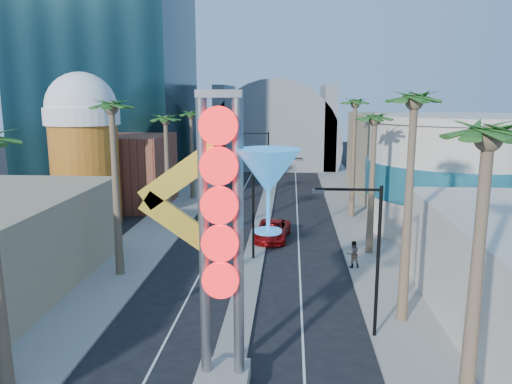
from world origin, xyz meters
TOP-DOWN VIEW (x-y plane):
  - sidewalk_west at (-9.50, 35.00)m, footprint 5.00×100.00m
  - sidewalk_east at (9.50, 35.00)m, footprint 5.00×100.00m
  - median at (0.00, 38.00)m, footprint 1.60×84.00m
  - brick_filler_west at (-16.00, 38.00)m, footprint 10.00×10.00m
  - filler_east at (16.00, 48.00)m, footprint 10.00×20.00m
  - beer_mug at (-17.00, 30.00)m, footprint 7.00×7.00m
  - turquoise_building at (18.00, 30.00)m, footprint 16.60×16.60m
  - canopy at (0.00, 72.00)m, footprint 22.00×16.00m
  - neon_sign at (0.82, 2.96)m, footprint 6.53×2.60m
  - streetlight_0 at (0.55, 20.00)m, footprint 3.79×0.25m
  - streetlight_1 at (-0.55, 44.00)m, footprint 3.79×0.25m
  - streetlight_2 at (6.72, 8.00)m, footprint 3.45×0.25m
  - palm_1 at (-9.00, 16.00)m, footprint 2.40×2.40m
  - palm_2 at (-9.00, 30.00)m, footprint 2.40×2.40m
  - palm_3 at (-9.00, 42.00)m, footprint 2.40×2.40m
  - palm_4 at (9.00, 0.00)m, footprint 2.40×2.40m
  - palm_5 at (9.00, 10.00)m, footprint 2.40×2.40m
  - palm_6 at (9.00, 22.00)m, footprint 2.40×2.40m
  - palm_7 at (9.00, 34.00)m, footprint 2.40×2.40m
  - red_pickup at (1.20, 25.47)m, footprint 3.32×6.19m
  - pedestrian_b at (7.30, 18.42)m, footprint 1.09×0.93m

SIDE VIEW (x-z plane):
  - sidewalk_west at x=-9.50m, z-range 0.00..0.15m
  - sidewalk_east at x=9.50m, z-range 0.00..0.15m
  - median at x=0.00m, z-range 0.00..0.15m
  - red_pickup at x=1.20m, z-range 0.00..1.65m
  - pedestrian_b at x=7.30m, z-range 0.15..2.11m
  - brick_filler_west at x=-16.00m, z-range 0.00..8.00m
  - canopy at x=0.00m, z-range -6.69..15.31m
  - streetlight_2 at x=6.72m, z-range 0.83..8.83m
  - streetlight_0 at x=0.55m, z-range 0.88..8.88m
  - streetlight_1 at x=-0.55m, z-range 0.88..8.88m
  - filler_east at x=16.00m, z-range 0.00..10.00m
  - turquoise_building at x=18.00m, z-range -0.05..10.55m
  - neon_sign at x=0.82m, z-range 1.03..13.58m
  - beer_mug at x=-17.00m, z-range 0.59..15.09m
  - palm_2 at x=-9.00m, z-range 3.88..15.08m
  - palm_3 at x=-9.00m, z-range 3.88..15.08m
  - palm_6 at x=9.00m, z-range 4.08..15.78m
  - palm_4 at x=9.00m, z-range 4.28..16.48m
  - palm_1 at x=-9.00m, z-range 4.47..17.17m
  - palm_7 at x=9.00m, z-range 4.47..17.17m
  - palm_5 at x=9.00m, z-range 4.67..17.87m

